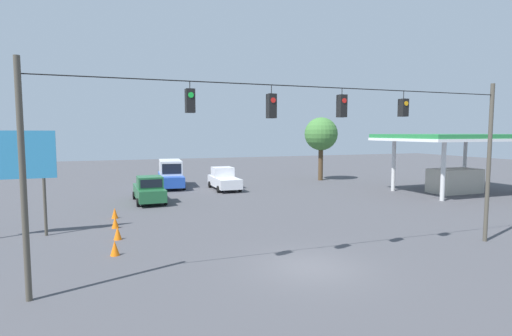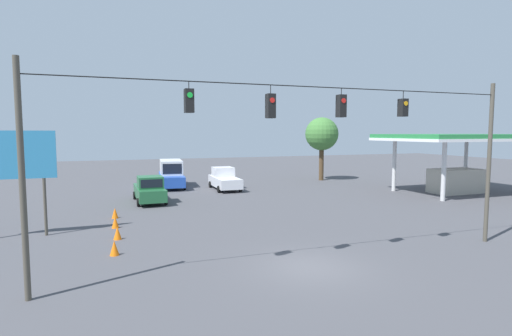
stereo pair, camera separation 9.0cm
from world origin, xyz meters
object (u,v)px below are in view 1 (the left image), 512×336
Objects in this scene: traffic_cone_third at (115,222)px; pickup_truck_green_withflow_far at (149,190)px; gas_station at (456,150)px; pickup_truck_white_oncoming_deep at (224,179)px; roadside_billboard at (10,161)px; overhead_signal_span at (307,143)px; traffic_cone_nearest at (115,248)px; tree_horizon_left at (321,134)px; box_truck_blue_withflow_deep at (171,174)px; traffic_cone_second at (118,233)px; traffic_cone_fourth at (115,213)px.

pickup_truck_green_withflow_far is at bearing -108.64° from traffic_cone_third.
gas_station is (-26.72, 4.67, 2.94)m from pickup_truck_green_withflow_far.
pickup_truck_white_oncoming_deep is 20.58m from roadside_billboard.
traffic_cone_nearest is (7.44, -4.12, -4.73)m from overhead_signal_span.
tree_horizon_left is at bearing -148.99° from roadside_billboard.
traffic_cone_third is 29.87m from gas_station.
roadside_billboard is (12.31, -9.13, -1.02)m from overhead_signal_span.
tree_horizon_left reaches higher than traffic_cone_nearest.
roadside_billboard is (34.46, 3.88, 0.14)m from gas_station.
pickup_truck_green_withflow_far is 8.08× the size of traffic_cone_nearest.
traffic_cone_nearest is at bearing 78.03° from pickup_truck_green_withflow_far.
roadside_billboard reaches higher than box_truck_blue_withflow_deep.
box_truck_blue_withflow_deep is at bearing -38.31° from pickup_truck_white_oncoming_deep.
traffic_cone_nearest is 0.09× the size of tree_horizon_left.
tree_horizon_left reaches higher than pickup_truck_green_withflow_far.
overhead_signal_span is 25.72m from gas_station.
traffic_cone_second is (7.24, -6.90, -4.73)m from overhead_signal_span.
pickup_truck_white_oncoming_deep is 8.16× the size of traffic_cone_third.
pickup_truck_white_oncoming_deep is at bearing -97.49° from overhead_signal_span.
traffic_cone_second is at bearing -94.02° from traffic_cone_nearest.
roadside_billboard reaches higher than traffic_cone_third.
tree_horizon_left reaches higher than box_truck_blue_withflow_deep.
box_truck_blue_withflow_deep reaches higher than pickup_truck_green_withflow_far.
gas_station is at bearing 150.99° from box_truck_blue_withflow_deep.
traffic_cone_third is at bearing 35.52° from tree_horizon_left.
gas_station reaches higher than traffic_cone_nearest.
pickup_truck_green_withflow_far reaches higher than traffic_cone_second.
traffic_cone_third is (5.70, 16.62, -1.01)m from box_truck_blue_withflow_deep.
pickup_truck_green_withflow_far is 0.43× the size of gas_station.
tree_horizon_left is (-22.98, -21.75, 4.94)m from traffic_cone_nearest.
box_truck_blue_withflow_deep is 10.56× the size of traffic_cone_nearest.
pickup_truck_white_oncoming_deep is 5.84m from box_truck_blue_withflow_deep.
overhead_signal_span is 11.07m from traffic_cone_second.
tree_horizon_left reaches higher than roadside_billboard.
pickup_truck_green_withflow_far is at bearing 33.03° from pickup_truck_white_oncoming_deep.
gas_station is (-29.46, -3.44, 3.57)m from traffic_cone_third.
traffic_cone_second is 30.24m from gas_station.
box_truck_blue_withflow_deep is at bearing -86.50° from overhead_signal_span.
tree_horizon_left is at bearing -62.79° from gas_station.
box_truck_blue_withflow_deep reaches higher than traffic_cone_second.
pickup_truck_green_withflow_far is 5.98m from traffic_cone_fourth.
traffic_cone_nearest is 2.79m from traffic_cone_second.
traffic_cone_fourth is at bearing -89.75° from traffic_cone_second.
traffic_cone_second is at bearing 39.78° from tree_horizon_left.
overhead_signal_span reaches higher than tree_horizon_left.
overhead_signal_span is 12.93m from traffic_cone_third.
pickup_truck_white_oncoming_deep is at bearing -119.42° from traffic_cone_nearest.
roadside_billboard is (7.74, 8.55, 3.08)m from pickup_truck_green_withflow_far.
traffic_cone_third is at bearing 71.36° from pickup_truck_green_withflow_far.
gas_station reaches higher than box_truck_blue_withflow_deep.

